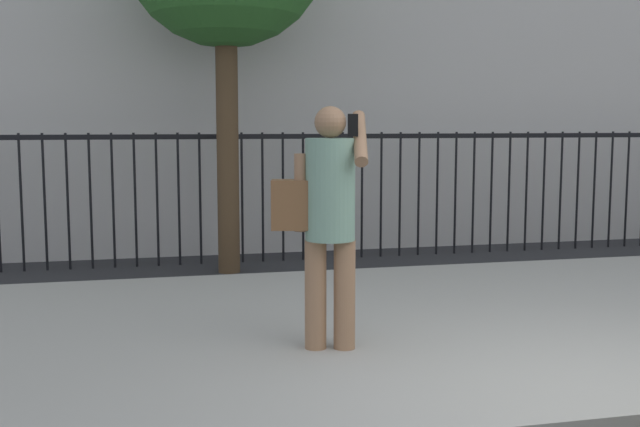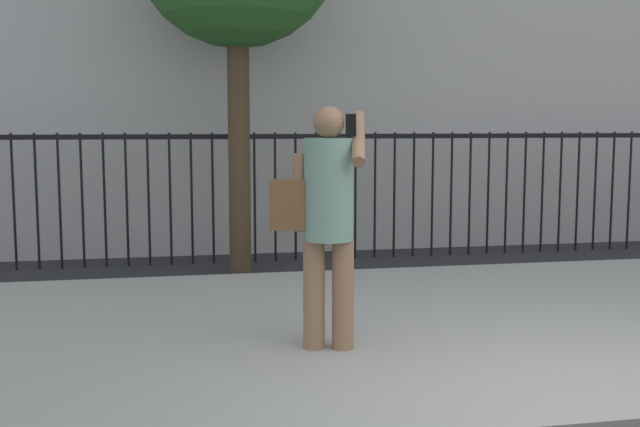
{
  "view_description": "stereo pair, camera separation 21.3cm",
  "coord_description": "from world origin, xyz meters",
  "views": [
    {
      "loc": [
        -2.65,
        -3.49,
        1.7
      ],
      "look_at": [
        -1.38,
        1.89,
        1.06
      ],
      "focal_mm": 43.34,
      "sensor_mm": 36.0,
      "label": 1
    },
    {
      "loc": [
        -2.45,
        -3.53,
        1.7
      ],
      "look_at": [
        -1.38,
        1.89,
        1.06
      ],
      "focal_mm": 43.34,
      "sensor_mm": 36.0,
      "label": 2
    }
  ],
  "objects": [
    {
      "name": "iron_fence",
      "position": [
        0.0,
        5.9,
        1.02
      ],
      "size": [
        12.03,
        0.04,
        1.6
      ],
      "color": "black",
      "rests_on": "ground"
    },
    {
      "name": "sidewalk",
      "position": [
        0.0,
        2.2,
        0.07
      ],
      "size": [
        28.0,
        4.4,
        0.15
      ],
      "primitive_type": "cube",
      "color": "#9E9B93",
      "rests_on": "ground"
    },
    {
      "name": "pedestrian_on_phone",
      "position": [
        -1.4,
        1.59,
        1.12
      ],
      "size": [
        0.7,
        0.5,
        1.67
      ],
      "color": "#936B4C",
      "rests_on": "sidewalk"
    }
  ]
}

